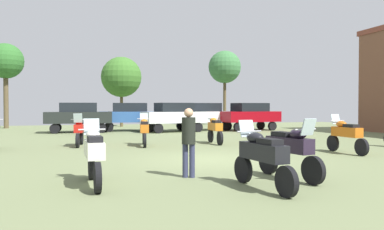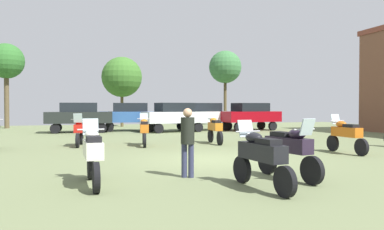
% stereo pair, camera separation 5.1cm
% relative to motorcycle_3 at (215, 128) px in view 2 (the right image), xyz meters
% --- Properties ---
extents(ground_plane, '(44.00, 52.00, 0.02)m').
position_rel_motorcycle_3_xyz_m(ground_plane, '(-1.92, -5.11, -0.73)').
color(ground_plane, '#69754D').
extents(motorcycle_3, '(0.62, 2.10, 1.47)m').
position_rel_motorcycle_3_xyz_m(motorcycle_3, '(0.00, 0.00, 0.00)').
color(motorcycle_3, black).
rests_on(motorcycle_3, ground).
extents(motorcycle_5, '(0.62, 2.25, 1.48)m').
position_rel_motorcycle_3_xyz_m(motorcycle_5, '(-5.74, -8.43, 0.01)').
color(motorcycle_5, black).
rests_on(motorcycle_5, ground).
extents(motorcycle_6, '(0.62, 2.22, 1.46)m').
position_rel_motorcycle_3_xyz_m(motorcycle_6, '(3.54, -4.85, -0.00)').
color(motorcycle_6, black).
rests_on(motorcycle_6, ground).
extents(motorcycle_7, '(0.63, 2.12, 1.45)m').
position_rel_motorcycle_3_xyz_m(motorcycle_7, '(-3.36, -0.11, -0.01)').
color(motorcycle_7, black).
rests_on(motorcycle_7, ground).
extents(motorcycle_10, '(0.62, 2.10, 1.46)m').
position_rel_motorcycle_3_xyz_m(motorcycle_10, '(-6.14, 0.50, -0.00)').
color(motorcycle_10, black).
rests_on(motorcycle_10, ground).
extents(motorcycle_11, '(0.66, 2.23, 1.46)m').
position_rel_motorcycle_3_xyz_m(motorcycle_11, '(-2.31, -9.80, -0.00)').
color(motorcycle_11, black).
rests_on(motorcycle_11, ground).
extents(motorcycle_12, '(0.73, 2.23, 1.49)m').
position_rel_motorcycle_3_xyz_m(motorcycle_12, '(-1.16, -8.94, 0.02)').
color(motorcycle_12, black).
rests_on(motorcycle_12, ground).
extents(car_1, '(4.43, 2.13, 2.00)m').
position_rel_motorcycle_3_xyz_m(car_1, '(2.44, 9.81, 0.45)').
color(car_1, black).
rests_on(car_1, ground).
extents(car_3, '(4.54, 2.49, 2.00)m').
position_rel_motorcycle_3_xyz_m(car_3, '(5.71, 8.77, 0.45)').
color(car_3, black).
rests_on(car_3, ground).
extents(car_4, '(4.34, 1.89, 2.00)m').
position_rel_motorcycle_3_xyz_m(car_4, '(-6.29, 9.75, 0.45)').
color(car_4, black).
rests_on(car_4, ground).
extents(car_5, '(4.43, 2.14, 2.00)m').
position_rel_motorcycle_3_xyz_m(car_5, '(-2.80, 10.53, 0.45)').
color(car_5, black).
rests_on(car_5, ground).
extents(car_6, '(4.57, 2.61, 2.00)m').
position_rel_motorcycle_3_xyz_m(car_6, '(0.01, 8.57, 0.45)').
color(car_6, black).
rests_on(car_6, ground).
extents(person_1, '(0.44, 0.44, 1.72)m').
position_rel_motorcycle_3_xyz_m(person_1, '(-3.46, -8.06, 0.28)').
color(person_1, '#2E314F').
rests_on(person_1, ground).
extents(tree_1, '(3.46, 3.46, 6.02)m').
position_rel_motorcycle_3_xyz_m(tree_1, '(-2.82, 16.55, 3.55)').
color(tree_1, brown).
rests_on(tree_1, ground).
extents(tree_3, '(2.80, 2.80, 6.78)m').
position_rel_motorcycle_3_xyz_m(tree_3, '(-11.94, 16.55, 4.58)').
color(tree_3, brown).
rests_on(tree_3, ground).
extents(tree_4, '(3.00, 3.00, 6.91)m').
position_rel_motorcycle_3_xyz_m(tree_4, '(6.64, 16.54, 4.65)').
color(tree_4, '#4F4128').
rests_on(tree_4, ground).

